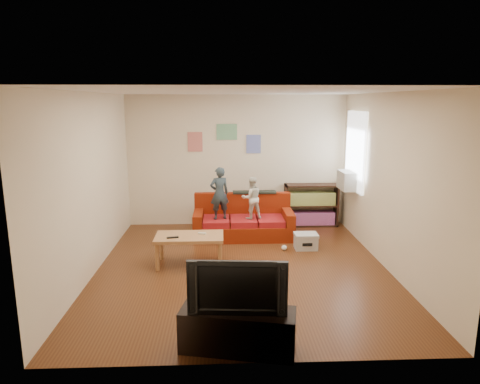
{
  "coord_description": "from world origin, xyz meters",
  "views": [
    {
      "loc": [
        -0.3,
        -6.31,
        2.56
      ],
      "look_at": [
        0.0,
        0.8,
        1.05
      ],
      "focal_mm": 32.0,
      "sensor_mm": 36.0,
      "label": 1
    }
  ],
  "objects_px": {
    "child_b": "(252,198)",
    "tv_stand": "(238,330)",
    "sofa": "(243,222)",
    "bookshelf": "(311,207)",
    "television": "(238,284)",
    "coffee_table": "(189,240)",
    "file_box": "(306,241)",
    "child_a": "(219,193)"
  },
  "relations": [
    {
      "from": "sofa",
      "to": "television",
      "type": "height_order",
      "value": "television"
    },
    {
      "from": "television",
      "to": "file_box",
      "type": "bearing_deg",
      "value": 71.43
    },
    {
      "from": "bookshelf",
      "to": "child_b",
      "type": "bearing_deg",
      "value": -147.23
    },
    {
      "from": "child_b",
      "to": "television",
      "type": "bearing_deg",
      "value": 69.26
    },
    {
      "from": "sofa",
      "to": "coffee_table",
      "type": "bearing_deg",
      "value": -122.83
    },
    {
      "from": "coffee_table",
      "to": "child_a",
      "type": "bearing_deg",
      "value": 69.56
    },
    {
      "from": "child_b",
      "to": "bookshelf",
      "type": "distance_m",
      "value": 1.6
    },
    {
      "from": "bookshelf",
      "to": "television",
      "type": "distance_m",
      "value": 4.87
    },
    {
      "from": "coffee_table",
      "to": "bookshelf",
      "type": "xyz_separation_m",
      "value": [
        2.38,
        2.11,
        -0.02
      ]
    },
    {
      "from": "child_b",
      "to": "tv_stand",
      "type": "bearing_deg",
      "value": 69.26
    },
    {
      "from": "child_a",
      "to": "child_b",
      "type": "relative_size",
      "value": 1.23
    },
    {
      "from": "coffee_table",
      "to": "television",
      "type": "xyz_separation_m",
      "value": [
        0.68,
        -2.44,
        0.32
      ]
    },
    {
      "from": "television",
      "to": "tv_stand",
      "type": "bearing_deg",
      "value": -175.48
    },
    {
      "from": "child_a",
      "to": "file_box",
      "type": "bearing_deg",
      "value": 141.91
    },
    {
      "from": "tv_stand",
      "to": "bookshelf",
      "type": "bearing_deg",
      "value": 81.02
    },
    {
      "from": "coffee_table",
      "to": "file_box",
      "type": "distance_m",
      "value": 2.12
    },
    {
      "from": "child_a",
      "to": "child_b",
      "type": "bearing_deg",
      "value": 164.01
    },
    {
      "from": "tv_stand",
      "to": "television",
      "type": "xyz_separation_m",
      "value": [
        0.0,
        0.0,
        0.51
      ]
    },
    {
      "from": "sofa",
      "to": "file_box",
      "type": "bearing_deg",
      "value": -36.17
    },
    {
      "from": "sofa",
      "to": "child_b",
      "type": "distance_m",
      "value": 0.56
    },
    {
      "from": "tv_stand",
      "to": "television",
      "type": "height_order",
      "value": "television"
    },
    {
      "from": "sofa",
      "to": "file_box",
      "type": "relative_size",
      "value": 4.62
    },
    {
      "from": "bookshelf",
      "to": "file_box",
      "type": "distance_m",
      "value": 1.53
    },
    {
      "from": "file_box",
      "to": "bookshelf",
      "type": "bearing_deg",
      "value": 75.34
    },
    {
      "from": "television",
      "to": "child_a",
      "type": "bearing_deg",
      "value": 97.67
    },
    {
      "from": "television",
      "to": "sofa",
      "type": "bearing_deg",
      "value": 90.86
    },
    {
      "from": "tv_stand",
      "to": "child_a",
      "type": "bearing_deg",
      "value": 104.66
    },
    {
      "from": "coffee_table",
      "to": "bookshelf",
      "type": "relative_size",
      "value": 0.98
    },
    {
      "from": "child_b",
      "to": "bookshelf",
      "type": "bearing_deg",
      "value": -161.88
    },
    {
      "from": "sofa",
      "to": "child_a",
      "type": "bearing_deg",
      "value": -160.01
    },
    {
      "from": "sofa",
      "to": "child_b",
      "type": "relative_size",
      "value": 2.36
    },
    {
      "from": "child_a",
      "to": "television",
      "type": "height_order",
      "value": "child_a"
    },
    {
      "from": "coffee_table",
      "to": "tv_stand",
      "type": "height_order",
      "value": "coffee_table"
    },
    {
      "from": "coffee_table",
      "to": "television",
      "type": "relative_size",
      "value": 1.07
    },
    {
      "from": "child_a",
      "to": "bookshelf",
      "type": "xyz_separation_m",
      "value": [
        1.9,
        0.84,
        -0.5
      ]
    },
    {
      "from": "bookshelf",
      "to": "television",
      "type": "bearing_deg",
      "value": -110.48
    },
    {
      "from": "sofa",
      "to": "bookshelf",
      "type": "distance_m",
      "value": 1.61
    },
    {
      "from": "bookshelf",
      "to": "tv_stand",
      "type": "relative_size",
      "value": 0.92
    },
    {
      "from": "child_b",
      "to": "tv_stand",
      "type": "distance_m",
      "value": 3.78
    },
    {
      "from": "bookshelf",
      "to": "sofa",
      "type": "bearing_deg",
      "value": -155.07
    },
    {
      "from": "sofa",
      "to": "tv_stand",
      "type": "relative_size",
      "value": 1.58
    },
    {
      "from": "coffee_table",
      "to": "sofa",
      "type": "bearing_deg",
      "value": 57.17
    }
  ]
}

